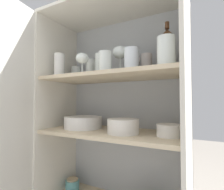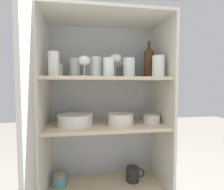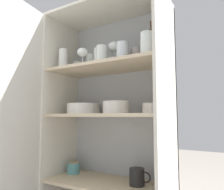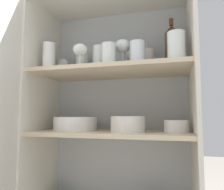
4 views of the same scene
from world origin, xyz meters
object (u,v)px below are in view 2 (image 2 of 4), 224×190
(coffee_mug_primary, at_px, (133,174))
(storage_jar, at_px, (60,180))
(serving_bowl_small, at_px, (152,118))
(mixing_bowl_large, at_px, (121,119))
(wine_bottle, at_px, (149,62))
(plate_stack_white, at_px, (76,119))

(coffee_mug_primary, relative_size, storage_jar, 1.50)
(serving_bowl_small, relative_size, storage_jar, 1.28)
(mixing_bowl_large, bearing_deg, coffee_mug_primary, 32.80)
(wine_bottle, xyz_separation_m, storage_jar, (-0.63, 0.02, -0.82))
(storage_jar, bearing_deg, mixing_bowl_large, -11.84)
(wine_bottle, height_order, plate_stack_white, wine_bottle)
(wine_bottle, bearing_deg, plate_stack_white, -177.60)
(mixing_bowl_large, distance_m, storage_jar, 0.60)
(mixing_bowl_large, height_order, coffee_mug_primary, mixing_bowl_large)
(plate_stack_white, bearing_deg, mixing_bowl_large, -9.27)
(wine_bottle, height_order, storage_jar, wine_bottle)
(serving_bowl_small, bearing_deg, storage_jar, 174.69)
(plate_stack_white, bearing_deg, coffee_mug_primary, 2.87)
(wine_bottle, xyz_separation_m, serving_bowl_small, (0.01, -0.04, -0.40))
(wine_bottle, distance_m, serving_bowl_small, 0.40)
(serving_bowl_small, xyz_separation_m, coffee_mug_primary, (-0.12, 0.04, -0.41))
(plate_stack_white, height_order, storage_jar, plate_stack_white)
(mixing_bowl_large, distance_m, coffee_mug_primary, 0.44)
(serving_bowl_small, distance_m, coffee_mug_primary, 0.43)
(plate_stack_white, relative_size, storage_jar, 2.58)
(plate_stack_white, relative_size, mixing_bowl_large, 1.40)
(mixing_bowl_large, distance_m, serving_bowl_small, 0.23)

